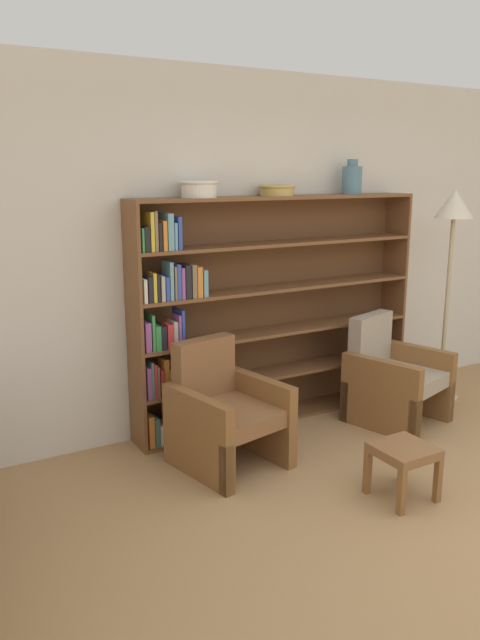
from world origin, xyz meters
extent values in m
cube|color=silver|center=(0.00, 2.52, 1.38)|extent=(12.00, 0.06, 2.75)
cube|color=brown|center=(-1.41, 2.33, 0.91)|extent=(0.02, 0.30, 1.81)
cube|color=brown|center=(1.05, 2.33, 0.91)|extent=(0.02, 0.30, 1.81)
cube|color=brown|center=(-0.18, 2.33, 1.80)|extent=(2.43, 0.30, 0.02)
cube|color=brown|center=(-0.18, 2.33, 0.01)|extent=(2.43, 0.30, 0.03)
cube|color=brown|center=(-0.18, 2.48, 0.91)|extent=(2.43, 0.01, 1.81)
cube|color=orange|center=(-1.36, 2.30, 0.15)|extent=(0.04, 0.19, 0.24)
cube|color=#4C756B|center=(-1.31, 2.27, 0.14)|extent=(0.03, 0.14, 0.22)
cube|color=white|center=(-1.27, 2.27, 0.11)|extent=(0.04, 0.13, 0.16)
cube|color=#669EB2|center=(-1.22, 2.27, 0.11)|extent=(0.02, 0.13, 0.17)
cube|color=red|center=(-1.19, 2.30, 0.15)|extent=(0.03, 0.18, 0.26)
cube|color=gold|center=(-1.16, 2.28, 0.12)|extent=(0.02, 0.16, 0.18)
cube|color=orange|center=(-1.13, 2.30, 0.14)|extent=(0.03, 0.19, 0.23)
cube|color=white|center=(-1.09, 2.29, 0.16)|extent=(0.04, 0.18, 0.28)
cube|color=#4C756B|center=(-1.05, 2.29, 0.14)|extent=(0.02, 0.17, 0.22)
cube|color=gold|center=(-1.02, 2.28, 0.14)|extent=(0.04, 0.16, 0.23)
cube|color=#7F6B4C|center=(-0.97, 2.29, 0.11)|extent=(0.04, 0.17, 0.18)
cube|color=#7F6B4C|center=(-0.93, 2.27, 0.12)|extent=(0.02, 0.13, 0.18)
cube|color=#334CB2|center=(-0.89, 2.29, 0.14)|extent=(0.04, 0.17, 0.23)
cube|color=#388C47|center=(-0.86, 2.29, 0.15)|extent=(0.02, 0.16, 0.24)
cube|color=#4C756B|center=(-0.83, 2.28, 0.11)|extent=(0.03, 0.14, 0.18)
cube|color=orange|center=(-0.79, 2.30, 0.15)|extent=(0.04, 0.19, 0.25)
cube|color=brown|center=(-0.18, 2.33, 0.39)|extent=(2.43, 0.30, 0.03)
cube|color=#994C99|center=(-1.36, 2.28, 0.52)|extent=(0.03, 0.16, 0.23)
cube|color=#4C756B|center=(-1.33, 2.27, 0.54)|extent=(0.02, 0.13, 0.27)
cube|color=red|center=(-1.31, 2.30, 0.53)|extent=(0.02, 0.19, 0.25)
cube|color=#7F6B4C|center=(-1.29, 2.28, 0.52)|extent=(0.02, 0.16, 0.23)
cube|color=red|center=(-1.26, 2.27, 0.50)|extent=(0.03, 0.14, 0.20)
cube|color=orange|center=(-1.22, 2.27, 0.54)|extent=(0.04, 0.13, 0.28)
cube|color=gold|center=(-1.19, 2.30, 0.49)|extent=(0.03, 0.19, 0.18)
cube|color=white|center=(-1.15, 2.27, 0.53)|extent=(0.02, 0.14, 0.25)
cube|color=white|center=(-1.12, 2.27, 0.51)|extent=(0.04, 0.14, 0.22)
cube|color=#7F6B4C|center=(-1.07, 2.27, 0.49)|extent=(0.04, 0.13, 0.17)
cube|color=#388C47|center=(-1.02, 2.27, 0.49)|extent=(0.04, 0.14, 0.18)
cube|color=brown|center=(-0.18, 2.33, 0.74)|extent=(2.43, 0.30, 0.02)
cube|color=#994C99|center=(-1.36, 2.27, 0.86)|extent=(0.04, 0.12, 0.21)
cube|color=#388C47|center=(-1.32, 2.29, 0.89)|extent=(0.02, 0.18, 0.26)
cube|color=#388C47|center=(-1.28, 2.30, 0.84)|extent=(0.04, 0.19, 0.18)
cube|color=black|center=(-1.24, 2.30, 0.84)|extent=(0.04, 0.19, 0.17)
cube|color=red|center=(-1.19, 2.26, 0.85)|extent=(0.04, 0.12, 0.18)
cube|color=#B2A899|center=(-1.15, 2.27, 0.85)|extent=(0.03, 0.13, 0.20)
cube|color=#994C99|center=(-1.11, 2.27, 0.87)|extent=(0.02, 0.13, 0.24)
cube|color=#334CB2|center=(-1.09, 2.29, 0.89)|extent=(0.02, 0.18, 0.27)
cube|color=brown|center=(-0.18, 2.33, 1.10)|extent=(2.43, 0.30, 0.02)
cube|color=white|center=(-1.36, 2.29, 1.19)|extent=(0.02, 0.18, 0.17)
cube|color=black|center=(-1.33, 2.28, 1.20)|extent=(0.03, 0.16, 0.18)
cube|color=gold|center=(-1.29, 2.26, 1.21)|extent=(0.02, 0.12, 0.21)
cube|color=black|center=(-1.27, 2.27, 1.20)|extent=(0.02, 0.13, 0.19)
cube|color=#B2A899|center=(-1.23, 2.30, 1.20)|extent=(0.03, 0.20, 0.18)
cube|color=#334CB2|center=(-1.20, 2.28, 1.19)|extent=(0.03, 0.16, 0.17)
cube|color=#669EB2|center=(-1.17, 2.28, 1.24)|extent=(0.03, 0.16, 0.27)
cube|color=#7F6B4C|center=(-1.14, 2.29, 1.23)|extent=(0.02, 0.17, 0.24)
cube|color=#334CB2|center=(-1.11, 2.27, 1.23)|extent=(0.03, 0.13, 0.25)
cube|color=#994C99|center=(-1.08, 2.30, 1.22)|extent=(0.02, 0.19, 0.23)
cube|color=black|center=(-1.04, 2.28, 1.23)|extent=(0.04, 0.16, 0.24)
cube|color=#7F6B4C|center=(-0.99, 2.27, 1.23)|extent=(0.04, 0.13, 0.24)
cube|color=orange|center=(-0.95, 2.26, 1.22)|extent=(0.04, 0.12, 0.22)
cube|color=#669EB2|center=(-0.90, 2.26, 1.21)|extent=(0.03, 0.12, 0.20)
cube|color=brown|center=(-0.18, 2.33, 1.45)|extent=(2.43, 0.30, 0.02)
cube|color=#388C47|center=(-1.37, 2.28, 1.54)|extent=(0.02, 0.14, 0.16)
cube|color=black|center=(-1.34, 2.29, 1.55)|extent=(0.04, 0.17, 0.17)
cube|color=gold|center=(-1.30, 2.30, 1.59)|extent=(0.03, 0.19, 0.27)
cube|color=#7F6B4C|center=(-1.27, 2.29, 1.60)|extent=(0.02, 0.18, 0.27)
cube|color=black|center=(-1.24, 2.27, 1.56)|extent=(0.02, 0.14, 0.20)
cube|color=orange|center=(-1.21, 2.28, 1.56)|extent=(0.03, 0.15, 0.21)
cube|color=#669EB2|center=(-1.16, 2.29, 1.59)|extent=(0.04, 0.18, 0.26)
cube|color=#669EB2|center=(-1.13, 2.27, 1.56)|extent=(0.02, 0.13, 0.19)
cube|color=#334CB2|center=(-1.10, 2.27, 1.58)|extent=(0.03, 0.13, 0.23)
cylinder|color=silver|center=(-0.89, 2.33, 1.87)|extent=(0.26, 0.26, 0.11)
torus|color=silver|center=(-0.89, 2.33, 1.92)|extent=(0.28, 0.28, 0.02)
cylinder|color=tan|center=(-0.22, 2.33, 1.85)|extent=(0.26, 0.26, 0.08)
torus|color=tan|center=(-0.22, 2.33, 1.88)|extent=(0.28, 0.28, 0.02)
cylinder|color=slate|center=(0.52, 2.33, 1.92)|extent=(0.16, 0.16, 0.22)
cylinder|color=slate|center=(0.52, 2.33, 2.06)|extent=(0.09, 0.09, 0.06)
cube|color=brown|center=(-0.62, 1.51, 0.17)|extent=(0.08, 0.08, 0.34)
cube|color=brown|center=(-1.18, 1.40, 0.17)|extent=(0.08, 0.08, 0.34)
cube|color=brown|center=(-0.74, 2.11, 0.17)|extent=(0.08, 0.08, 0.34)
cube|color=brown|center=(-1.30, 2.00, 0.17)|extent=(0.08, 0.08, 0.34)
cube|color=brown|center=(-0.96, 1.76, 0.37)|extent=(0.60, 0.72, 0.12)
cube|color=brown|center=(-1.02, 2.03, 0.63)|extent=(0.49, 0.21, 0.45)
cube|color=brown|center=(-0.69, 1.81, 0.29)|extent=(0.21, 0.68, 0.58)
cube|color=brown|center=(-1.24, 1.70, 0.29)|extent=(0.21, 0.68, 0.58)
cube|color=brown|center=(0.96, 1.55, 0.17)|extent=(0.09, 0.09, 0.34)
cube|color=brown|center=(0.42, 1.38, 0.17)|extent=(0.09, 0.09, 0.34)
cube|color=brown|center=(0.79, 2.13, 0.17)|extent=(0.09, 0.09, 0.34)
cube|color=brown|center=(0.24, 1.97, 0.17)|extent=(0.09, 0.09, 0.34)
cube|color=tan|center=(0.60, 1.76, 0.37)|extent=(0.64, 0.75, 0.12)
cube|color=tan|center=(0.52, 2.02, 0.63)|extent=(0.49, 0.25, 0.45)
cube|color=brown|center=(0.87, 1.84, 0.29)|extent=(0.27, 0.67, 0.58)
cube|color=brown|center=(0.33, 1.68, 0.29)|extent=(0.27, 0.67, 0.58)
cylinder|color=tan|center=(1.33, 1.97, 0.01)|extent=(0.32, 0.32, 0.02)
cylinder|color=tan|center=(1.33, 1.97, 0.81)|extent=(0.04, 0.04, 1.59)
cone|color=beige|center=(1.33, 1.97, 1.73)|extent=(0.32, 0.32, 0.24)
cube|color=brown|center=(-0.40, 0.97, 0.14)|extent=(0.04, 0.04, 0.29)
cube|color=brown|center=(-0.10, 0.97, 0.14)|extent=(0.04, 0.04, 0.29)
cube|color=brown|center=(-0.40, 0.67, 0.14)|extent=(0.04, 0.04, 0.29)
cube|color=brown|center=(-0.10, 0.67, 0.14)|extent=(0.04, 0.04, 0.29)
cube|color=brown|center=(-0.25, 0.82, 0.32)|extent=(0.34, 0.34, 0.06)
camera|label=1|loc=(-2.90, -1.75, 2.00)|focal=35.00mm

